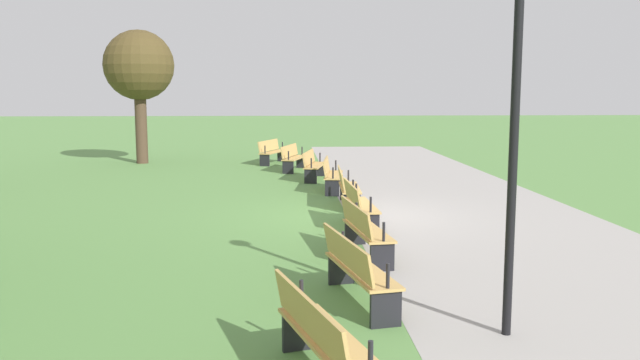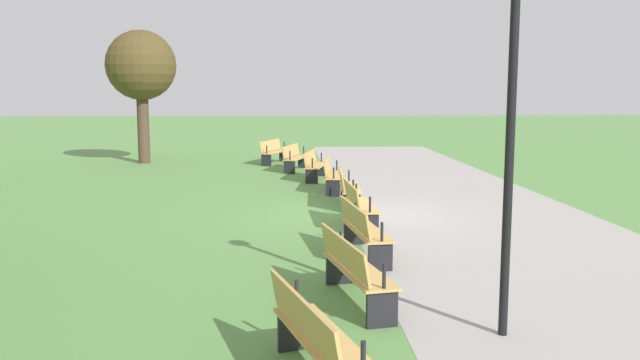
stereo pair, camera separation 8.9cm
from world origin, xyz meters
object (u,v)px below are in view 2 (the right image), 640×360
Objects in this scene: bench_2 at (314,164)px; tree_4 at (141,67)px; bench_5 at (358,204)px; bench_7 at (353,268)px; bench_1 at (295,157)px; lamp_post at (513,75)px; bench_4 at (347,186)px; bench_3 at (332,174)px; bench_0 at (274,151)px; bench_6 at (362,229)px; bench_8 at (316,337)px.

tree_4 is at bearing -117.00° from bench_2.
bench_7 is at bearing -9.34° from bench_5.
bench_2 is 8.66m from tree_4.
lamp_post reaches higher than bench_1.
bench_4 is 12.38m from tree_4.
bench_2 is at bearing 168.28° from bench_7.
bench_5 is (2.40, 0.00, 0.00)m from bench_4.
lamp_post is at bearing 23.48° from tree_4.
lamp_post is at bearing 42.14° from bench_7.
bench_7 is 0.39× the size of tree_4.
tree_4 is (-7.41, -6.68, 3.15)m from bench_3.
tree_4 is (-0.45, -4.94, 3.15)m from bench_0.
bench_1 is 2.40m from bench_2.
bench_6 is at bearing 24.61° from tree_4.
bench_7 is at bearing -126.14° from lamp_post.
lamp_post is (1.15, 1.57, 2.40)m from bench_7.
bench_5 is (9.48, 1.16, 0.00)m from bench_1.
lamp_post is (17.65, 2.92, 2.40)m from bench_0.
bench_6 is at bearing 0.01° from bench_4.
bench_4 and bench_6 have the same top height.
bench_1 is at bearing -175.35° from bench_5.
bench_0 is at bearing -151.95° from bench_2.
bench_2 and bench_7 have the same top height.
bench_4 is 0.98× the size of bench_8.
tree_4 reaches higher than bench_4.
bench_1 is at bearing -168.33° from bench_4.
bench_0 is 2.40m from bench_1.
bench_5 and bench_8 have the same top height.
bench_0 is at bearing 172.95° from bench_7.
lamp_post reaches higher than bench_7.
tree_4 is (-12.19, -6.87, 3.15)m from bench_5.
bench_0 is at bearing 84.83° from tree_4.
bench_7 is (7.15, -0.58, 0.00)m from bench_4.
bench_4 is at bearing 18.71° from bench_2.
bench_2 is at bearing -163.64° from bench_3.
lamp_post reaches higher than bench_4.
bench_6 is (11.87, 0.97, 0.00)m from bench_1.
bench_1 is 1.01× the size of bench_3.
bench_6 is at bearing -7.01° from bench_5.
bench_4 is (4.75, 0.58, 0.00)m from bench_2.
bench_4 is 1.00× the size of bench_5.
bench_0 is 1.00× the size of bench_3.
bench_3 is 1.01× the size of bench_4.
bench_6 is 0.99× the size of bench_8.
bench_4 is 4.79m from bench_6.
lamp_post reaches higher than bench_5.
bench_7 and bench_8 have the same top height.
bench_4 is at bearing -173.23° from lamp_post.
bench_5 and bench_6 have the same top height.
bench_2 is 1.02× the size of bench_5.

